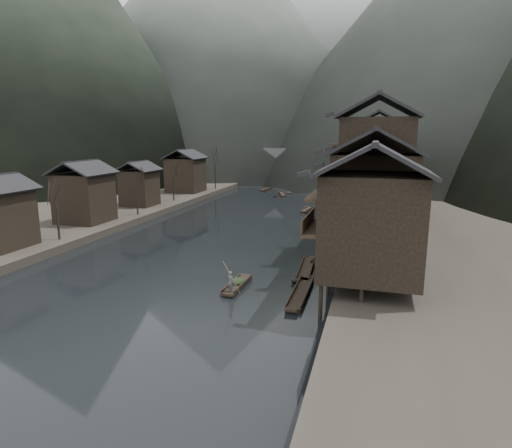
% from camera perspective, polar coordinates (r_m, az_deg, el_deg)
% --- Properties ---
extents(water, '(300.00, 300.00, 0.00)m').
position_cam_1_polar(water, '(44.43, -8.15, -4.85)').
color(water, black).
rests_on(water, ground).
extents(right_bank, '(40.00, 200.00, 1.80)m').
position_cam_1_polar(right_bank, '(81.54, 28.06, 2.20)').
color(right_bank, '#2D2823').
rests_on(right_bank, ground).
extents(left_bank, '(40.00, 200.00, 1.20)m').
position_cam_1_polar(left_bank, '(95.46, -17.73, 4.10)').
color(left_bank, '#2D2823').
rests_on(left_bank, ground).
extents(stilt_houses, '(9.00, 67.60, 16.69)m').
position_cam_1_polar(stilt_houses, '(58.10, 15.73, 7.76)').
color(stilt_houses, black).
rests_on(stilt_houses, ground).
extents(left_houses, '(8.10, 53.20, 8.73)m').
position_cam_1_polar(left_houses, '(70.46, -16.99, 5.68)').
color(left_houses, black).
rests_on(left_houses, left_bank).
extents(bare_trees, '(3.87, 60.96, 7.75)m').
position_cam_1_polar(bare_trees, '(70.08, -13.83, 6.26)').
color(bare_trees, black).
rests_on(bare_trees, left_bank).
extents(moored_sampans, '(3.11, 55.18, 0.47)m').
position_cam_1_polar(moored_sampans, '(57.67, 9.85, -0.78)').
color(moored_sampans, black).
rests_on(moored_sampans, water).
extents(midriver_boats, '(15.10, 29.19, 0.45)m').
position_cam_1_polar(midriver_boats, '(87.24, 3.59, 3.69)').
color(midriver_boats, black).
rests_on(midriver_boats, water).
extents(stone_bridge, '(40.00, 6.00, 9.00)m').
position_cam_1_polar(stone_bridge, '(112.41, 6.92, 8.00)').
color(stone_bridge, '#4C4C4F').
rests_on(stone_bridge, ground).
extents(hills, '(320.00, 380.00, 131.48)m').
position_cam_1_polar(hills, '(213.13, 13.47, 24.15)').
color(hills, black).
rests_on(hills, ground).
extents(hero_sampan, '(1.26, 5.23, 0.44)m').
position_cam_1_polar(hero_sampan, '(36.56, -2.54, -8.14)').
color(hero_sampan, black).
rests_on(hero_sampan, water).
extents(cargo_heap, '(1.15, 1.50, 0.69)m').
position_cam_1_polar(cargo_heap, '(36.58, -2.44, -7.17)').
color(cargo_heap, black).
rests_on(cargo_heap, hero_sampan).
extents(boatman, '(0.80, 0.74, 1.83)m').
position_cam_1_polar(boatman, '(34.53, -3.42, -7.36)').
color(boatman, '#4D4D4F').
rests_on(boatman, hero_sampan).
extents(bamboo_pole, '(1.10, 1.67, 3.50)m').
position_cam_1_polar(bamboo_pole, '(33.68, -3.15, -3.11)').
color(bamboo_pole, '#8C7A51').
rests_on(bamboo_pole, boatman).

